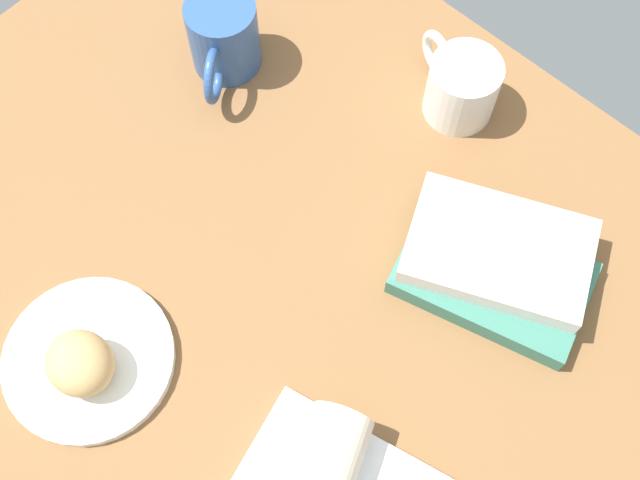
# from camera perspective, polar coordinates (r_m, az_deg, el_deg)

# --- Properties ---
(dining_table) EXTENTS (1.10, 0.90, 0.04)m
(dining_table) POSITION_cam_1_polar(r_m,az_deg,el_deg) (0.99, -2.90, -2.27)
(dining_table) COLOR brown
(dining_table) RESTS_ON ground
(round_plate) EXTENTS (0.20, 0.20, 0.01)m
(round_plate) POSITION_cam_1_polar(r_m,az_deg,el_deg) (0.96, -16.04, -8.10)
(round_plate) COLOR white
(round_plate) RESTS_ON dining_table
(scone_pastry) EXTENTS (0.08, 0.07, 0.06)m
(scone_pastry) POSITION_cam_1_polar(r_m,az_deg,el_deg) (0.92, -16.62, -8.36)
(scone_pastry) COLOR tan
(scone_pastry) RESTS_ON round_plate
(breakfast_wrap) EXTENTS (0.12, 0.16, 0.07)m
(breakfast_wrap) POSITION_cam_1_polar(r_m,az_deg,el_deg) (0.86, 0.08, -16.64)
(breakfast_wrap) COLOR beige
(breakfast_wrap) RESTS_ON square_plate
(book_stack) EXTENTS (0.26, 0.22, 0.06)m
(book_stack) POSITION_cam_1_polar(r_m,az_deg,el_deg) (0.96, 12.31, -1.74)
(book_stack) COLOR #387260
(book_stack) RESTS_ON dining_table
(coffee_mug) EXTENTS (0.11, 0.13, 0.10)m
(coffee_mug) POSITION_cam_1_polar(r_m,az_deg,el_deg) (1.08, -6.88, 14.04)
(coffee_mug) COLOR #2D518C
(coffee_mug) RESTS_ON dining_table
(second_mug) EXTENTS (0.14, 0.09, 0.09)m
(second_mug) POSITION_cam_1_polar(r_m,az_deg,el_deg) (1.06, 9.92, 10.70)
(second_mug) COLOR white
(second_mug) RESTS_ON dining_table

